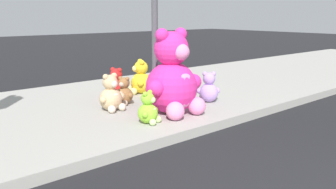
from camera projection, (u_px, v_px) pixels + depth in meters
sidewalk at (85, 110)px, 6.41m from camera, size 28.00×4.40×0.15m
sign_pole at (155, 10)px, 6.05m from camera, size 0.56×0.11×3.20m
plush_pink_large at (173, 80)px, 5.81m from camera, size 1.09×0.95×1.41m
plush_lavender at (209, 90)px, 6.67m from camera, size 0.41×0.42×0.58m
plush_brown at (124, 93)px, 6.49m from camera, size 0.37×0.37×0.52m
plush_lime at (149, 110)px, 5.35m from camera, size 0.37×0.36×0.50m
plush_red at (116, 85)px, 7.08m from camera, size 0.42×0.43×0.59m
plush_tan at (111, 96)px, 6.05m from camera, size 0.50×0.44×0.65m
plush_yellow at (140, 80)px, 7.37m from camera, size 0.51×0.51×0.71m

